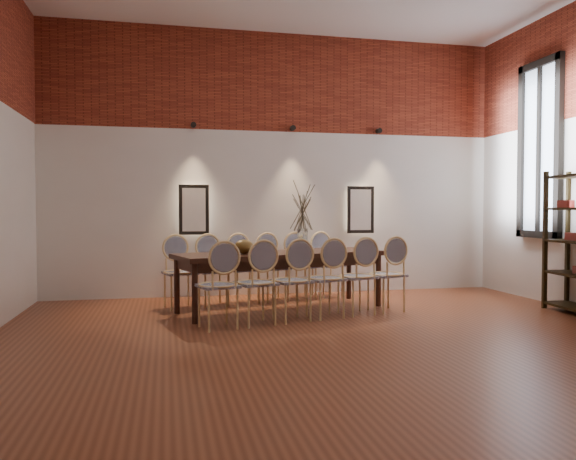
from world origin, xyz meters
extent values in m
cube|color=brown|center=(0.00, 0.00, -0.01)|extent=(7.00, 7.00, 0.02)
cube|color=silver|center=(0.00, 3.55, 2.00)|extent=(7.00, 0.10, 4.00)
cube|color=maroon|center=(0.00, 3.48, 3.25)|extent=(7.00, 0.02, 1.50)
cube|color=#FFEAC6|center=(-1.30, 3.45, 1.30)|extent=(0.36, 0.06, 0.66)
cube|color=#FFEAC6|center=(1.30, 3.45, 1.30)|extent=(0.36, 0.06, 0.66)
cylinder|color=black|center=(-1.30, 3.42, 2.55)|extent=(0.08, 0.10, 0.08)
cylinder|color=black|center=(0.20, 3.42, 2.55)|extent=(0.08, 0.10, 0.08)
cylinder|color=black|center=(1.60, 3.42, 2.55)|extent=(0.08, 0.10, 0.08)
cube|color=silver|center=(3.46, 2.00, 2.15)|extent=(0.02, 0.78, 2.38)
cube|color=black|center=(3.44, 2.00, 2.15)|extent=(0.08, 0.90, 2.50)
cube|color=black|center=(3.44, 2.00, 2.15)|extent=(0.06, 0.06, 2.40)
cube|color=#331810|center=(-0.25, 2.11, 0.38)|extent=(2.86, 1.55, 0.75)
cylinder|color=silver|center=(0.05, 2.19, 0.90)|extent=(0.14, 0.14, 0.30)
ellipsoid|color=brown|center=(-0.76, 1.92, 0.84)|extent=(0.24, 0.24, 0.18)
cube|color=#912781|center=(-0.51, 2.26, 0.77)|extent=(0.30, 0.24, 0.03)
camera|label=1|loc=(-1.71, -4.99, 1.29)|focal=35.00mm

